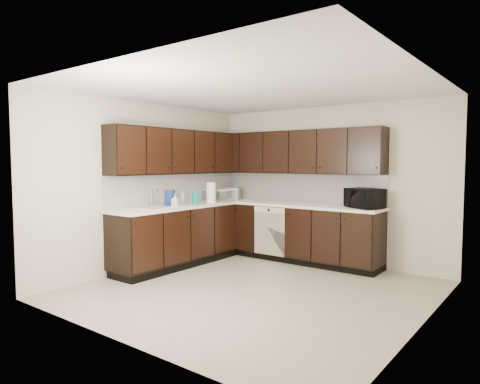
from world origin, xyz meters
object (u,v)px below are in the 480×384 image
(sink, at_px, (161,211))
(microwave, at_px, (364,198))
(blue_pitcher, at_px, (170,198))
(toaster_oven, at_px, (230,193))
(storage_bin, at_px, (218,195))

(sink, xyz_separation_m, microwave, (2.43, 1.72, 0.20))
(microwave, xyz_separation_m, blue_pitcher, (-2.40, -1.57, -0.02))
(sink, relative_size, toaster_oven, 2.46)
(microwave, relative_size, toaster_oven, 1.56)
(sink, relative_size, blue_pitcher, 3.25)
(microwave, bearing_deg, blue_pitcher, -122.95)
(blue_pitcher, bearing_deg, toaster_oven, 103.68)
(toaster_oven, xyz_separation_m, storage_bin, (0.02, -0.36, -0.01))
(microwave, xyz_separation_m, toaster_oven, (-2.50, 0.01, -0.04))
(sink, distance_m, storage_bin, 1.37)
(sink, distance_m, microwave, 2.98)
(sink, bearing_deg, microwave, 35.24)
(microwave, height_order, storage_bin, microwave)
(storage_bin, height_order, blue_pitcher, blue_pitcher)
(microwave, bearing_deg, sink, -120.99)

